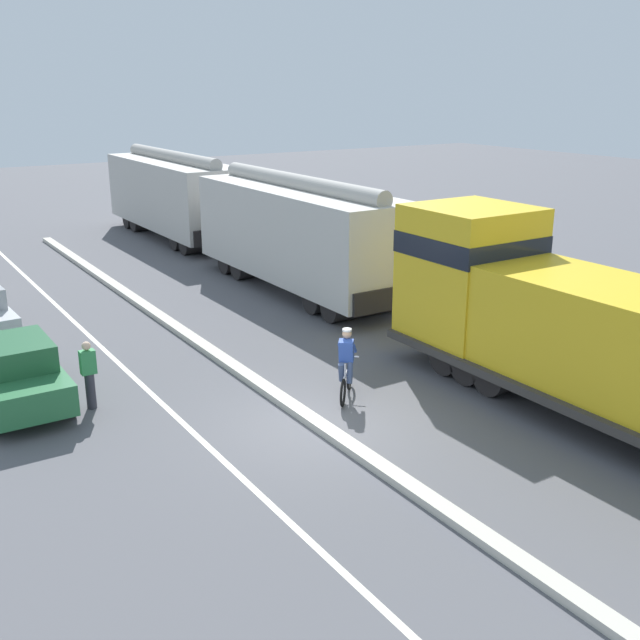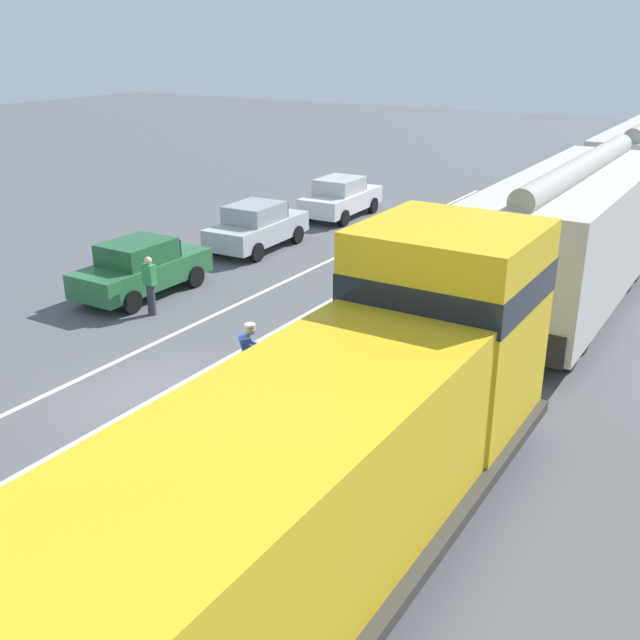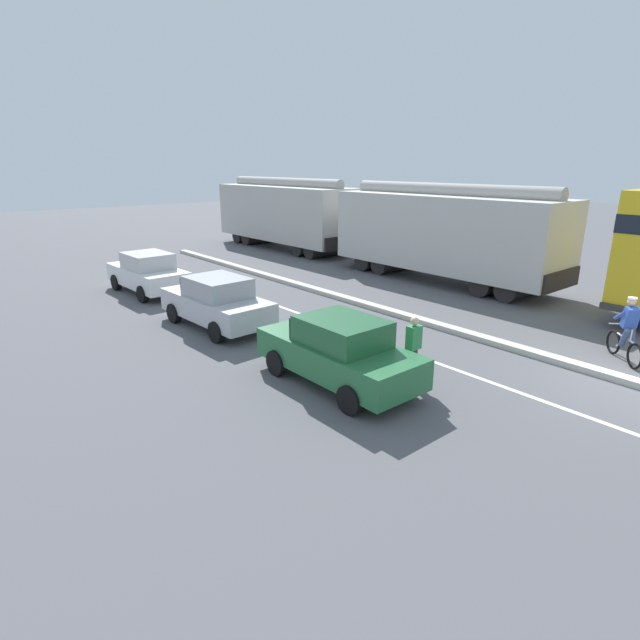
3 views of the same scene
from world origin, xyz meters
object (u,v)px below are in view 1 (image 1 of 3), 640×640
(hopper_car_lead, at_px, (299,234))
(cyclist, at_px, (346,366))
(locomotive, at_px, (578,334))
(pedestrian_by_cars, at_px, (89,374))
(parked_car_green, at_px, (16,372))
(hopper_car_middle, at_px, (174,195))

(hopper_car_lead, relative_size, cyclist, 6.18)
(hopper_car_lead, height_order, cyclist, hopper_car_lead)
(locomotive, relative_size, pedestrian_by_cars, 7.17)
(hopper_car_lead, height_order, parked_car_green, hopper_car_lead)
(locomotive, height_order, hopper_car_middle, locomotive)
(locomotive, xyz_separation_m, parked_car_green, (-10.70, 7.03, -0.98))
(locomotive, distance_m, hopper_car_lead, 12.16)
(locomotive, distance_m, pedestrian_by_cars, 11.11)
(cyclist, bearing_deg, locomotive, -39.04)
(hopper_car_lead, height_order, pedestrian_by_cars, hopper_car_lead)
(parked_car_green, relative_size, pedestrian_by_cars, 2.59)
(cyclist, relative_size, pedestrian_by_cars, 1.06)
(locomotive, height_order, pedestrian_by_cars, locomotive)
(hopper_car_middle, height_order, parked_car_green, hopper_car_middle)
(hopper_car_middle, bearing_deg, cyclist, -101.18)
(hopper_car_middle, distance_m, pedestrian_by_cars, 20.14)
(parked_car_green, bearing_deg, locomotive, -33.30)
(hopper_car_middle, xyz_separation_m, cyclist, (-4.05, -20.48, -1.26))
(hopper_car_middle, height_order, pedestrian_by_cars, hopper_car_middle)
(parked_car_green, bearing_deg, hopper_car_middle, 57.40)
(locomotive, xyz_separation_m, hopper_car_lead, (0.00, 12.16, 0.28))
(pedestrian_by_cars, bearing_deg, parked_car_green, 141.71)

